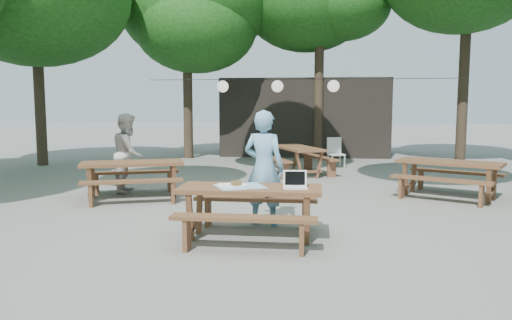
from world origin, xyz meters
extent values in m
plane|color=slate|center=(0.00, 0.00, 0.00)|extent=(80.00, 80.00, 0.00)
cube|color=black|center=(0.50, 10.50, 1.40)|extent=(6.00, 3.00, 2.80)
cube|color=#53371D|center=(0.01, -1.61, 0.72)|extent=(2.00, 0.80, 0.06)
cube|color=#53371D|center=(0.01, -2.26, 0.45)|extent=(1.90, 0.28, 0.05)
cube|color=#53371D|center=(0.01, -0.96, 0.45)|extent=(1.90, 0.28, 0.05)
cube|color=#53371D|center=(0.01, -1.61, 0.34)|extent=(1.70, 0.70, 0.69)
cube|color=#53371D|center=(-2.73, 1.08, 0.72)|extent=(2.15, 1.43, 0.06)
cube|color=#53371D|center=(-2.51, 0.47, 0.45)|extent=(1.88, 0.91, 0.05)
cube|color=#53371D|center=(-2.95, 1.69, 0.45)|extent=(1.88, 0.91, 0.05)
cube|color=#53371D|center=(-2.73, 1.08, 0.34)|extent=(1.84, 1.23, 0.69)
cube|color=#53371D|center=(3.62, 1.97, 0.72)|extent=(2.14, 1.64, 0.06)
cube|color=#53371D|center=(3.32, 1.39, 0.45)|extent=(1.81, 1.14, 0.05)
cube|color=#53371D|center=(3.93, 2.54, 0.45)|extent=(1.81, 1.14, 0.05)
cube|color=#53371D|center=(3.62, 1.97, 0.34)|extent=(1.83, 1.41, 0.69)
cube|color=#53371D|center=(0.43, 4.91, 0.72)|extent=(1.56, 2.15, 0.06)
cube|color=#53371D|center=(1.02, 5.18, 0.45)|extent=(1.05, 1.84, 0.05)
cube|color=#53371D|center=(-0.16, 4.64, 0.45)|extent=(1.05, 1.84, 0.05)
cube|color=#53371D|center=(0.43, 4.91, 0.34)|extent=(1.35, 1.84, 0.69)
imported|color=#70A9CD|center=(0.12, -0.76, 0.91)|extent=(0.76, 0.60, 1.82)
imported|color=silver|center=(-3.10, 1.82, 0.85)|extent=(0.78, 0.93, 1.70)
cube|color=silver|center=(1.53, 6.41, 0.40)|extent=(0.55, 0.55, 0.04)
cube|color=silver|center=(1.47, 6.60, 0.66)|extent=(0.43, 0.17, 0.48)
cube|color=silver|center=(1.53, 6.41, 0.19)|extent=(0.53, 0.53, 0.38)
cube|color=white|center=(0.65, -1.67, 0.76)|extent=(0.35, 0.26, 0.02)
cube|color=white|center=(0.64, -1.55, 0.88)|extent=(0.33, 0.09, 0.23)
cube|color=black|center=(0.64, -1.56, 0.88)|extent=(0.28, 0.07, 0.19)
cube|color=teal|center=(-0.13, -1.61, 0.75)|extent=(0.82, 0.78, 0.01)
cube|color=white|center=(-0.33, -1.63, 0.76)|extent=(0.33, 0.36, 0.00)
cube|color=white|center=(-0.15, -1.54, 0.76)|extent=(0.29, 0.35, 0.00)
cube|color=white|center=(-0.34, -1.53, 0.76)|extent=(0.29, 0.35, 0.00)
cube|color=brown|center=(-0.19, -1.59, 0.80)|extent=(0.16, 0.15, 0.06)
cylinder|color=black|center=(0.50, 6.00, 2.60)|extent=(9.00, 0.02, 0.02)
sphere|color=white|center=(-1.80, 6.00, 2.40)|extent=(0.34, 0.34, 0.34)
sphere|color=white|center=(-0.20, 6.00, 2.40)|extent=(0.34, 0.34, 0.34)
sphere|color=white|center=(1.40, 6.00, 2.40)|extent=(0.34, 0.34, 0.34)
cylinder|color=#2D2319|center=(-7.50, 6.00, 2.52)|extent=(0.32, 0.32, 5.04)
cylinder|color=#2D2319|center=(-3.50, 8.50, 2.30)|extent=(0.32, 0.32, 4.59)
ellipsoid|color=#134412|center=(-3.50, 8.50, 4.89)|extent=(4.50, 4.50, 3.37)
cylinder|color=#2D2319|center=(1.00, 9.00, 2.72)|extent=(0.32, 0.32, 5.43)
cylinder|color=#2D2319|center=(5.50, 8.00, 2.70)|extent=(0.32, 0.32, 5.40)
camera|label=1|loc=(0.92, -8.47, 1.92)|focal=35.00mm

